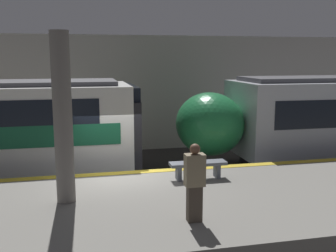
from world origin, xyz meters
TOP-DOWN VIEW (x-y plane):
  - ground_plane at (0.00, 0.00)m, footprint 120.00×120.00m
  - platform at (0.00, -2.42)m, footprint 40.00×4.84m
  - station_rear_barrier at (0.00, 7.06)m, footprint 50.00×0.15m
  - support_pillar_near at (-1.40, -2.03)m, footprint 0.40×0.40m
  - person_waiting at (1.06, -3.67)m, footprint 0.38×0.24m
  - platform_bench at (1.92, -1.07)m, footprint 1.50×0.40m

SIDE VIEW (x-z plane):
  - ground_plane at x=0.00m, z-range 0.00..0.00m
  - platform at x=0.00m, z-range 0.00..1.08m
  - platform_bench at x=1.92m, z-range 1.18..1.63m
  - person_waiting at x=1.06m, z-range 1.11..2.65m
  - station_rear_barrier at x=0.00m, z-range 0.00..5.20m
  - support_pillar_near at x=-1.40m, z-range 1.07..4.78m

